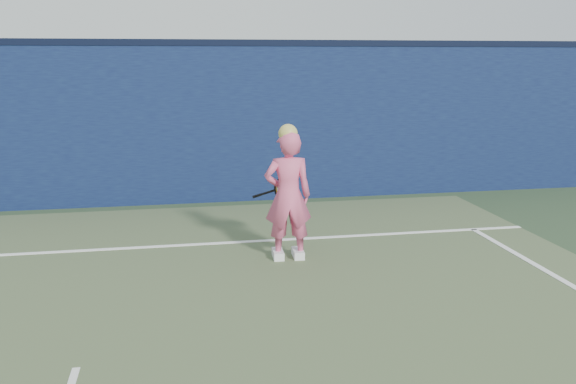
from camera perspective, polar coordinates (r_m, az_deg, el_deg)
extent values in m
cube|color=#0D143A|center=(10.06, -15.20, 5.92)|extent=(24.00, 0.40, 2.50)
cube|color=black|center=(10.00, -15.63, 13.33)|extent=(24.00, 0.42, 0.10)
imported|color=#DB557E|center=(7.06, 0.00, -0.37)|extent=(0.57, 0.39, 1.51)
sphere|color=#C5B758|center=(6.93, 0.00, 5.48)|extent=(0.22, 0.22, 0.22)
cube|color=white|center=(7.26, 0.94, -5.77)|extent=(0.13, 0.29, 0.10)
cube|color=white|center=(7.23, -0.95, -5.86)|extent=(0.13, 0.29, 0.10)
torus|color=black|center=(7.48, -0.31, 0.39)|extent=(0.29, 0.11, 0.29)
torus|color=gold|center=(7.48, -0.31, 0.39)|extent=(0.24, 0.08, 0.24)
cylinder|color=beige|center=(7.48, -0.31, 0.39)|extent=(0.24, 0.08, 0.24)
cylinder|color=black|center=(7.49, -1.98, -0.06)|extent=(0.27, 0.04, 0.10)
cylinder|color=black|center=(7.49, -2.92, -0.35)|extent=(0.12, 0.04, 0.06)
cube|color=white|center=(7.86, -16.06, -5.14)|extent=(11.00, 0.08, 0.01)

